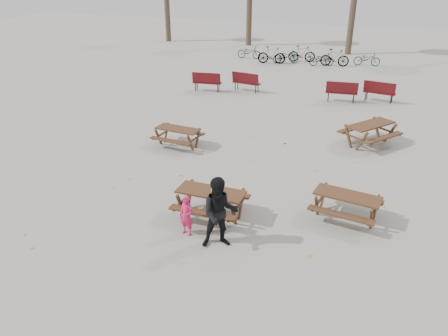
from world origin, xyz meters
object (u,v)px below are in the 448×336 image
(adult, at_px, (220,213))
(food_tray, at_px, (216,195))
(main_picnic_table, at_px, (211,197))
(soda_bottle, at_px, (212,191))
(picnic_table_north, at_px, (178,137))
(child, at_px, (187,216))
(picnic_table_far, at_px, (369,134))
(picnic_table_east, at_px, (346,207))

(adult, bearing_deg, food_tray, 90.99)
(main_picnic_table, bearing_deg, food_tray, -42.56)
(soda_bottle, relative_size, adult, 0.09)
(picnic_table_north, bearing_deg, child, -56.97)
(main_picnic_table, distance_m, food_tray, 0.35)
(soda_bottle, distance_m, adult, 1.20)
(food_tray, xyz_separation_m, picnic_table_far, (3.42, 7.01, -0.38))
(child, xyz_separation_m, picnic_table_far, (3.88, 7.81, -0.13))
(food_tray, relative_size, picnic_table_east, 0.11)
(picnic_table_far, bearing_deg, child, -170.24)
(child, height_order, picnic_table_east, child)
(picnic_table_east, xyz_separation_m, picnic_table_north, (-6.40, 3.04, -0.02))
(soda_bottle, relative_size, picnic_table_far, 0.09)
(picnic_table_north, relative_size, picnic_table_far, 0.86)
(food_tray, distance_m, picnic_table_far, 7.81)
(adult, height_order, picnic_table_east, adult)
(food_tray, xyz_separation_m, child, (-0.46, -0.80, -0.25))
(child, height_order, picnic_table_north, child)
(picnic_table_east, distance_m, picnic_table_north, 7.09)
(soda_bottle, distance_m, picnic_table_east, 3.58)
(picnic_table_north, bearing_deg, main_picnic_table, -49.24)
(soda_bottle, height_order, child, child)
(child, bearing_deg, picnic_table_far, 74.44)
(picnic_table_north, bearing_deg, adult, -50.20)
(soda_bottle, bearing_deg, adult, -59.47)
(main_picnic_table, xyz_separation_m, food_tray, (0.21, -0.19, 0.21))
(food_tray, height_order, picnic_table_far, picnic_table_far)
(main_picnic_table, xyz_separation_m, adult, (0.70, -1.16, 0.32))
(adult, relative_size, picnic_table_north, 1.11)
(main_picnic_table, bearing_deg, picnic_table_north, 125.74)
(adult, bearing_deg, picnic_table_far, 43.90)
(food_tray, xyz_separation_m, soda_bottle, (-0.12, 0.07, 0.05))
(adult, xyz_separation_m, picnic_table_far, (2.93, 7.97, -0.50))
(food_tray, relative_size, child, 0.17)
(main_picnic_table, height_order, adult, adult)
(picnic_table_far, bearing_deg, picnic_table_north, 148.00)
(picnic_table_east, bearing_deg, main_picnic_table, -153.39)
(main_picnic_table, distance_m, picnic_table_far, 7.72)
(soda_bottle, xyz_separation_m, picnic_table_far, (3.54, 6.94, -0.44))
(adult, bearing_deg, picnic_table_east, 14.21)
(soda_bottle, bearing_deg, food_tray, -29.92)
(picnic_table_east, bearing_deg, food_tray, -149.22)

